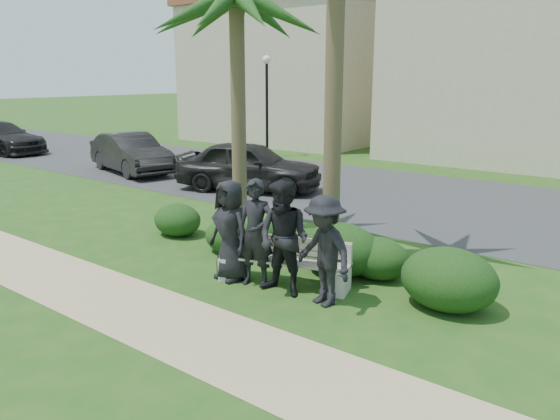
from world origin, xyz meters
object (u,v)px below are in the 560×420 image
at_px(man_a, 230,230).
at_px(car_a, 249,166).
at_px(man_b, 256,233).
at_px(man_c, 284,239).
at_px(car_c, 0,138).
at_px(park_bench, 285,265).
at_px(car_b, 131,153).
at_px(palm_left, 236,0).
at_px(street_lamp, 267,88).
at_px(man_d, 324,251).

relative_size(man_a, car_a, 0.39).
relative_size(man_b, car_a, 0.41).
xyz_separation_m(man_a, car_a, (-4.74, 5.92, -0.11)).
distance_m(man_a, man_c, 1.14).
bearing_deg(car_c, park_bench, -112.29).
distance_m(car_b, car_c, 8.98).
xyz_separation_m(man_a, palm_left, (-1.83, 2.28, 4.09)).
height_order(man_a, man_b, man_b).
xyz_separation_m(man_a, car_c, (-19.19, 5.22, -0.17)).
bearing_deg(car_a, man_c, -156.02).
bearing_deg(man_a, park_bench, 30.82).
xyz_separation_m(park_bench, palm_left, (-2.74, 1.92, 4.62)).
bearing_deg(street_lamp, car_b, -101.44).
distance_m(park_bench, man_d, 1.13).
height_order(man_c, palm_left, palm_left).
bearing_deg(man_d, man_c, -158.65).
height_order(park_bench, man_c, man_c).
relative_size(palm_left, car_b, 1.37).
relative_size(palm_left, car_a, 1.33).
relative_size(man_a, car_b, 0.41).
distance_m(man_c, car_b, 12.70).
bearing_deg(park_bench, car_b, 136.93).
distance_m(park_bench, man_c, 0.72).
relative_size(street_lamp, car_b, 0.99).
distance_m(street_lamp, man_d, 16.21).
bearing_deg(man_c, man_a, 178.59).
bearing_deg(park_bench, palm_left, 127.48).
xyz_separation_m(man_a, car_b, (-10.22, 5.68, -0.16)).
distance_m(man_d, car_a, 8.83).
xyz_separation_m(man_c, car_c, (-20.33, 5.20, -0.23)).
distance_m(man_b, palm_left, 5.20).
xyz_separation_m(man_c, man_d, (0.73, 0.06, -0.07)).
height_order(man_d, car_c, man_d).
bearing_deg(man_d, car_b, 172.15).
height_order(street_lamp, man_b, street_lamp).
bearing_deg(man_a, man_c, 10.11).
distance_m(park_bench, palm_left, 5.70).
xyz_separation_m(street_lamp, man_c, (10.09, -11.94, -2.01)).
bearing_deg(man_b, car_b, 135.98).
distance_m(street_lamp, man_a, 15.08).
xyz_separation_m(park_bench, man_b, (-0.38, -0.31, 0.56)).
distance_m(man_b, car_a, 7.89).
bearing_deg(park_bench, man_b, -158.22).
bearing_deg(park_bench, car_a, 117.93).
distance_m(man_a, man_b, 0.53).
bearing_deg(man_b, man_d, -15.37).
xyz_separation_m(man_d, car_b, (-12.10, 5.61, -0.15)).
distance_m(street_lamp, car_a, 7.68).
relative_size(man_c, car_a, 0.42).
height_order(street_lamp, palm_left, palm_left).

